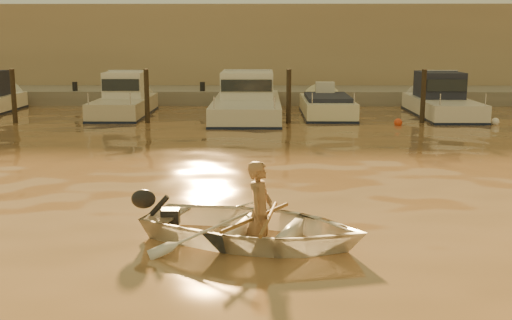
{
  "coord_description": "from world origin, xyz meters",
  "views": [
    {
      "loc": [
        -1.15,
        -10.09,
        3.26
      ],
      "look_at": [
        -1.29,
        2.7,
        0.75
      ],
      "focal_mm": 45.0,
      "sensor_mm": 36.0,
      "label": 1
    }
  ],
  "objects_px": {
    "moored_boat_1": "(124,100)",
    "moored_boat_3": "(327,110)",
    "moored_boat_2": "(247,100)",
    "person": "(260,212)",
    "moored_boat_4": "(442,100)",
    "dinghy": "(254,227)",
    "waterfront_building": "(283,50)"
  },
  "relations": [
    {
      "from": "person",
      "to": "moored_boat_3",
      "type": "height_order",
      "value": "person"
    },
    {
      "from": "moored_boat_2",
      "to": "waterfront_building",
      "type": "relative_size",
      "value": 0.19
    },
    {
      "from": "moored_boat_1",
      "to": "moored_boat_3",
      "type": "xyz_separation_m",
      "value": [
        8.3,
        0.0,
        -0.4
      ]
    },
    {
      "from": "person",
      "to": "moored_boat_2",
      "type": "relative_size",
      "value": 0.19
    },
    {
      "from": "person",
      "to": "moored_boat_2",
      "type": "bearing_deg",
      "value": 21.15
    },
    {
      "from": "moored_boat_4",
      "to": "moored_boat_1",
      "type": "bearing_deg",
      "value": 180.0
    },
    {
      "from": "moored_boat_3",
      "to": "moored_boat_4",
      "type": "height_order",
      "value": "moored_boat_4"
    },
    {
      "from": "moored_boat_2",
      "to": "moored_boat_3",
      "type": "height_order",
      "value": "moored_boat_2"
    },
    {
      "from": "dinghy",
      "to": "moored_boat_3",
      "type": "distance_m",
      "value": 16.53
    },
    {
      "from": "person",
      "to": "waterfront_building",
      "type": "relative_size",
      "value": 0.04
    },
    {
      "from": "moored_boat_1",
      "to": "moored_boat_3",
      "type": "bearing_deg",
      "value": 0.0
    },
    {
      "from": "moored_boat_4",
      "to": "waterfront_building",
      "type": "height_order",
      "value": "waterfront_building"
    },
    {
      "from": "moored_boat_3",
      "to": "waterfront_building",
      "type": "distance_m",
      "value": 11.31
    },
    {
      "from": "moored_boat_1",
      "to": "moored_boat_4",
      "type": "height_order",
      "value": "same"
    },
    {
      "from": "dinghy",
      "to": "person",
      "type": "bearing_deg",
      "value": -90.0
    },
    {
      "from": "dinghy",
      "to": "moored_boat_3",
      "type": "height_order",
      "value": "moored_boat_3"
    },
    {
      "from": "moored_boat_2",
      "to": "dinghy",
      "type": "bearing_deg",
      "value": -88.17
    },
    {
      "from": "waterfront_building",
      "to": "dinghy",
      "type": "bearing_deg",
      "value": -92.71
    },
    {
      "from": "dinghy",
      "to": "waterfront_building",
      "type": "bearing_deg",
      "value": 16.28
    },
    {
      "from": "moored_boat_3",
      "to": "waterfront_building",
      "type": "xyz_separation_m",
      "value": [
        -1.45,
        11.0,
        2.17
      ]
    },
    {
      "from": "person",
      "to": "waterfront_building",
      "type": "bearing_deg",
      "value": 16.48
    },
    {
      "from": "dinghy",
      "to": "moored_boat_4",
      "type": "height_order",
      "value": "moored_boat_4"
    },
    {
      "from": "moored_boat_4",
      "to": "waterfront_building",
      "type": "distance_m",
      "value": 12.72
    },
    {
      "from": "dinghy",
      "to": "moored_boat_4",
      "type": "bearing_deg",
      "value": -5.48
    },
    {
      "from": "moored_boat_1",
      "to": "person",
      "type": "bearing_deg",
      "value": -70.91
    },
    {
      "from": "person",
      "to": "moored_boat_2",
      "type": "height_order",
      "value": "moored_boat_2"
    },
    {
      "from": "moored_boat_3",
      "to": "moored_boat_4",
      "type": "xyz_separation_m",
      "value": [
        4.68,
        0.0,
        0.4
      ]
    },
    {
      "from": "moored_boat_3",
      "to": "waterfront_building",
      "type": "relative_size",
      "value": 0.12
    },
    {
      "from": "moored_boat_1",
      "to": "dinghy",
      "type": "bearing_deg",
      "value": -71.17
    },
    {
      "from": "moored_boat_2",
      "to": "moored_boat_3",
      "type": "distance_m",
      "value": 3.28
    },
    {
      "from": "moored_boat_4",
      "to": "moored_boat_2",
      "type": "bearing_deg",
      "value": 180.0
    },
    {
      "from": "moored_boat_3",
      "to": "waterfront_building",
      "type": "height_order",
      "value": "waterfront_building"
    }
  ]
}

